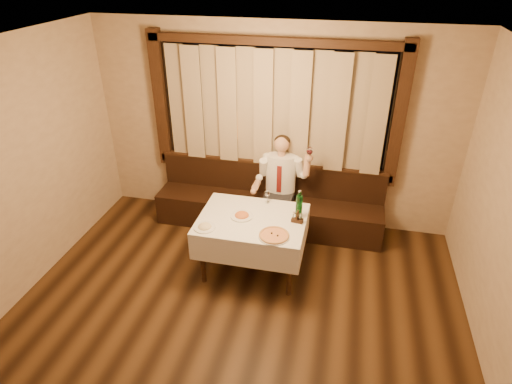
% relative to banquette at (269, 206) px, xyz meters
% --- Properties ---
extents(room, '(5.01, 6.01, 2.81)m').
position_rel_banquette_xyz_m(room, '(-0.00, -1.75, 1.19)').
color(room, black).
rests_on(room, ground).
extents(banquette, '(3.20, 0.61, 0.94)m').
position_rel_banquette_xyz_m(banquette, '(0.00, 0.00, 0.00)').
color(banquette, black).
rests_on(banquette, ground).
extents(dining_table, '(1.27, 0.97, 0.76)m').
position_rel_banquette_xyz_m(dining_table, '(0.00, -1.02, 0.34)').
color(dining_table, black).
rests_on(dining_table, ground).
extents(pizza, '(0.35, 0.35, 0.04)m').
position_rel_banquette_xyz_m(pizza, '(0.32, -1.34, 0.46)').
color(pizza, white).
rests_on(pizza, dining_table).
extents(pasta_red, '(0.27, 0.27, 0.09)m').
position_rel_banquette_xyz_m(pasta_red, '(-0.13, -1.02, 0.48)').
color(pasta_red, white).
rests_on(pasta_red, dining_table).
extents(pasta_cream, '(0.25, 0.25, 0.09)m').
position_rel_banquette_xyz_m(pasta_cream, '(-0.48, -1.34, 0.48)').
color(pasta_cream, white).
rests_on(pasta_cream, dining_table).
extents(green_bottle, '(0.08, 0.08, 0.36)m').
position_rel_banquette_xyz_m(green_bottle, '(0.53, -0.88, 0.60)').
color(green_bottle, '#104D1A').
rests_on(green_bottle, dining_table).
extents(table_wine_glass, '(0.07, 0.07, 0.18)m').
position_rel_banquette_xyz_m(table_wine_glass, '(0.10, -0.64, 0.58)').
color(table_wine_glass, white).
rests_on(table_wine_glass, dining_table).
extents(cruet_caddy, '(0.14, 0.08, 0.14)m').
position_rel_banquette_xyz_m(cruet_caddy, '(0.53, -0.99, 0.50)').
color(cruet_caddy, black).
rests_on(cruet_caddy, dining_table).
extents(seated_man, '(0.77, 0.58, 1.41)m').
position_rel_banquette_xyz_m(seated_man, '(0.17, -0.09, 0.51)').
color(seated_man, black).
rests_on(seated_man, ground).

